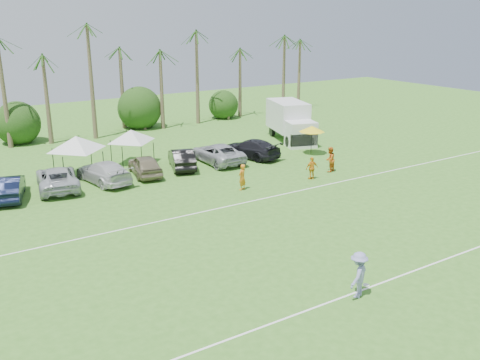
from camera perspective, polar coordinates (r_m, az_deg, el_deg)
ground at (r=22.37m, az=15.44°, el=-13.79°), size 120.00×120.00×0.00m
field_lines at (r=27.60m, az=3.05°, el=-6.91°), size 80.00×12.10×0.01m
palm_tree_4 at (r=51.65m, az=-21.01°, el=11.94°), size 2.40×2.40×8.90m
palm_tree_5 at (r=52.58m, az=-16.76°, el=13.38°), size 2.40×2.40×9.90m
palm_tree_6 at (r=53.80m, az=-12.63°, el=14.67°), size 2.40×2.40×10.90m
palm_tree_7 at (r=55.30m, az=-8.67°, el=15.83°), size 2.40×2.40×11.90m
palm_tree_8 at (r=57.66m, az=-3.90°, el=13.46°), size 2.40×2.40×8.90m
palm_tree_9 at (r=60.18m, az=0.39°, el=14.49°), size 2.40×2.40×9.90m
palm_tree_10 at (r=63.01m, az=4.35°, el=15.35°), size 2.40×2.40×10.90m
palm_tree_11 at (r=65.47m, az=7.28°, el=16.08°), size 2.40×2.40×11.90m
bush_tree_1 at (r=52.97m, az=-22.69°, el=5.62°), size 4.00×4.00×4.00m
bush_tree_2 at (r=56.23m, az=-10.58°, el=7.28°), size 4.00×4.00×4.00m
bush_tree_3 at (r=60.65m, az=-1.74°, el=8.28°), size 4.00×4.00×4.00m
sideline_player_a at (r=35.67m, az=0.23°, el=0.31°), size 0.76×0.65×1.78m
sideline_player_b at (r=40.37m, az=9.56°, el=2.17°), size 1.11×0.99×1.89m
sideline_player_c at (r=38.35m, az=7.67°, el=1.26°), size 1.00×0.53×1.63m
box_truck at (r=49.92m, az=5.45°, el=6.35°), size 4.48×7.31×3.53m
canopy_tent_left at (r=39.81m, az=-17.12°, el=4.49°), size 4.33×4.33×3.51m
canopy_tent_right at (r=42.34m, az=-11.57°, el=5.27°), size 3.95×3.95×3.20m
market_umbrella at (r=44.99m, az=7.68°, el=5.43°), size 2.17×2.17×2.42m
frisbee_player at (r=22.95m, az=12.52°, el=-9.84°), size 1.49×1.23×2.00m
parked_car_1 at (r=37.03m, az=-23.43°, el=-0.72°), size 2.81×4.89×1.52m
parked_car_2 at (r=37.91m, az=-18.91°, el=0.19°), size 3.44×5.84×1.52m
parked_car_3 at (r=38.47m, az=-14.34°, el=0.83°), size 2.97×5.53×1.52m
parked_car_4 at (r=39.56m, az=-10.11°, el=1.56°), size 2.49×4.70×1.52m
parked_car_5 at (r=41.02m, az=-6.24°, el=2.30°), size 2.99×4.90×1.52m
parked_car_6 at (r=42.39m, az=-2.43°, el=2.88°), size 2.53×5.49×1.52m
parked_car_7 at (r=43.87m, az=1.19°, el=3.39°), size 3.44×5.63×1.52m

